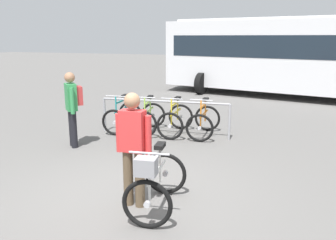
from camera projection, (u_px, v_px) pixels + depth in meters
name	position (u px, v px, depth m)	size (l,w,h in m)	color
ground_plane	(132.00, 194.00, 5.33)	(80.00, 80.00, 0.00)	#605E5B
bike_rack_rail	(164.00, 109.00, 8.38)	(3.20, 0.34, 0.88)	#99999E
racked_bike_teal	(123.00, 117.00, 8.90)	(0.72, 1.15, 0.98)	black
racked_bike_lime	(149.00, 118.00, 8.73)	(0.83, 1.21, 0.98)	black
racked_bike_yellow	(176.00, 120.00, 8.56)	(0.72, 1.14, 0.97)	black
racked_bike_orange	(204.00, 121.00, 8.39)	(0.72, 1.11, 0.97)	black
featured_bicycle	(155.00, 182.00, 4.70)	(0.79, 1.22, 0.97)	black
person_with_featured_bike	(133.00, 145.00, 4.79)	(0.53, 0.22, 1.64)	brown
pedestrian_with_backpack	(72.00, 105.00, 7.46)	(0.47, 0.47, 1.64)	black
bus_distant	(290.00, 53.00, 13.65)	(10.30, 4.68, 3.08)	silver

